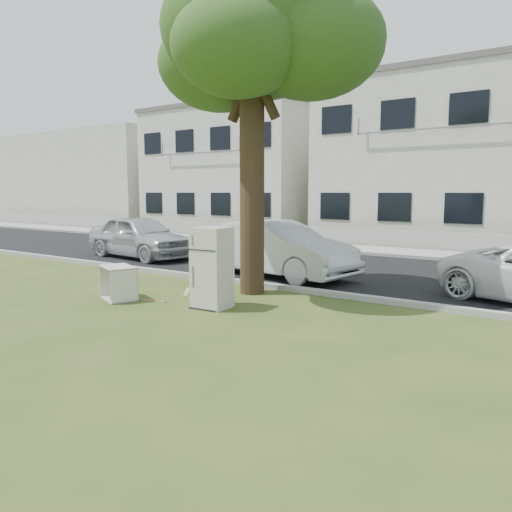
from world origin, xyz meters
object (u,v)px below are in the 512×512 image
Objects in this scene: car_center at (276,249)px; car_left at (140,237)px; fridge at (212,268)px; cabinet at (118,283)px.

car_center is 1.04× the size of car_left.
fridge is at bearing -115.49° from car_left.
fridge is at bearing -156.44° from car_center.
car_left is at bearing 157.24° from cabinet.
car_left is at bearing 94.57° from car_center.
fridge is at bearing 37.45° from cabinet.
cabinet is 0.21× the size of car_left.
car_center is (1.14, 4.32, 0.39)m from cabinet.
cabinet is 6.72m from car_left.
car_center is at bearing -88.08° from car_left.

